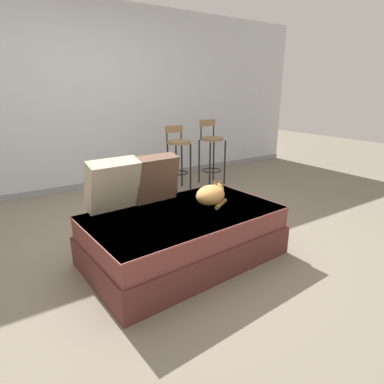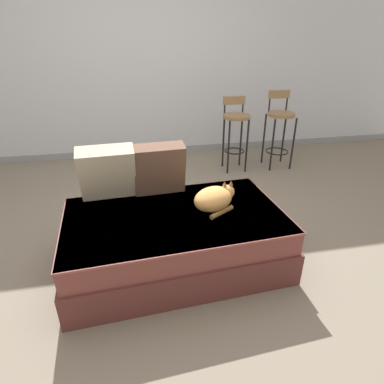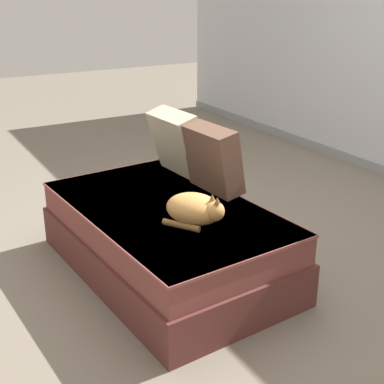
# 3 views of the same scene
# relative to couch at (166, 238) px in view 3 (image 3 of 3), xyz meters

# --- Properties ---
(ground_plane) EXTENTS (16.00, 16.00, 0.00)m
(ground_plane) POSITION_rel_couch_xyz_m (0.00, 0.40, -0.22)
(ground_plane) COLOR slate
(ground_plane) RESTS_ON ground
(couch) EXTENTS (1.68, 1.07, 0.44)m
(couch) POSITION_rel_couch_xyz_m (0.00, 0.00, 0.00)
(couch) COLOR brown
(couch) RESTS_ON ground
(throw_pillow_corner) EXTENTS (0.44, 0.30, 0.45)m
(throw_pillow_corner) POSITION_rel_couch_xyz_m (-0.47, 0.35, 0.44)
(throw_pillow_corner) COLOR beige
(throw_pillow_corner) RESTS_ON couch
(throw_pillow_middle) EXTENTS (0.42, 0.24, 0.43)m
(throw_pillow_middle) POSITION_rel_couch_xyz_m (-0.07, 0.38, 0.43)
(throw_pillow_middle) COLOR brown
(throw_pillow_middle) RESTS_ON couch
(cat) EXTENTS (0.40, 0.37, 0.20)m
(cat) POSITION_rel_couch_xyz_m (0.31, 0.03, 0.30)
(cat) COLOR tan
(cat) RESTS_ON couch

